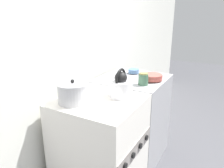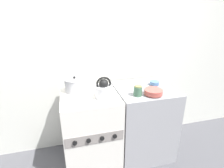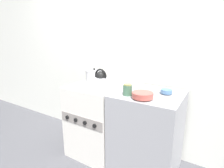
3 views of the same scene
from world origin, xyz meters
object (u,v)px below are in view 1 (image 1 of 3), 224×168
Objects in this scene: stove at (100,150)px; small_ceramic_bowl at (134,71)px; storage_jar at (143,79)px; enamel_bowl at (152,77)px; cooking_pot at (73,93)px; kettle at (121,86)px.

small_ceramic_bowl is (0.80, 0.08, 0.47)m from stove.
small_ceramic_bowl is 0.39m from storage_jar.
enamel_bowl is at bearing -8.29° from storage_jar.
cooking_pot is (-0.14, 0.14, 0.52)m from stove.
stove is 0.55m from cooking_pot.
kettle is at bearing -164.41° from small_ceramic_bowl.
cooking_pot is at bearing 158.06° from enamel_bowl.
small_ceramic_bowl is at bearing 15.59° from kettle.
enamel_bowl is (0.79, -0.32, -0.04)m from cooking_pot.
cooking_pot is at bearing 138.11° from kettle.
cooking_pot is at bearing 154.75° from storage_jar.
kettle is 1.16× the size of enamel_bowl.
cooking_pot reaches higher than storage_jar.
cooking_pot is at bearing 135.01° from stove.
cooking_pot reaches higher than enamel_bowl.
enamel_bowl is 0.17m from storage_jar.
kettle is 2.01× the size of small_ceramic_bowl.
small_ceramic_bowl is 1.00× the size of storage_jar.
kettle is 1.00× the size of cooking_pot.
small_ceramic_bowl is (0.66, 0.19, -0.06)m from kettle.
storage_jar is (0.62, -0.29, -0.02)m from cooking_pot.
stove is 0.56m from kettle.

